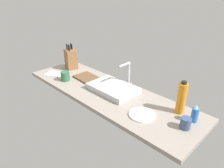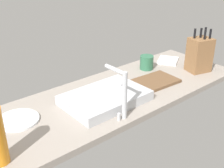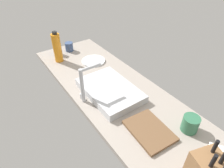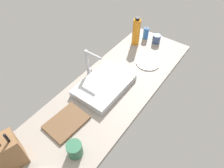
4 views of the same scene
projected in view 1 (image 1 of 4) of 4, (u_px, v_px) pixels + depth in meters
The scene contains 11 objects.
countertop_slab at pixel (106, 93), 193.92cm from camera, with size 184.78×57.17×3.50cm, color gray.
sink_basin at pixel (113, 88), 192.54cm from camera, with size 44.65×30.16×5.37cm, color #B7BABF.
faucet at pixel (128, 72), 195.83cm from camera, with size 5.50×14.92×24.79cm.
knife_block at pixel (71, 59), 241.18cm from camera, with size 16.89×15.23×29.05cm.
cutting_board at pixel (87, 78), 219.27cm from camera, with size 26.26×19.35×1.80cm, color brown.
soap_bottle at pixel (195, 114), 147.63cm from camera, with size 5.20×5.20×13.84cm.
water_bottle at pixel (181, 98), 155.48cm from camera, with size 7.09×7.09×26.77cm.
dinner_plate at pixel (142, 115), 156.85cm from camera, with size 20.44×20.44×1.20cm, color white.
dish_towel at pixel (54, 74), 229.27cm from camera, with size 17.04×13.71×1.20cm, color white.
coffee_mug at pixel (65, 76), 212.89cm from camera, with size 9.15×9.15×9.48cm, color #2D6647.
ceramic_cup at pixel (186, 123), 141.22cm from camera, with size 7.39×7.39×8.29cm, color #384C75.
Camera 1 is at (125.14, -116.96, 93.20)cm, focal length 32.91 mm.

